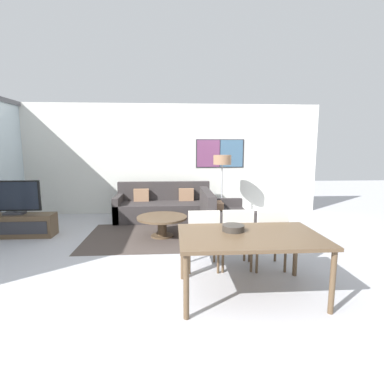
{
  "coord_description": "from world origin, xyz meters",
  "views": [
    {
      "loc": [
        0.2,
        -2.56,
        1.74
      ],
      "look_at": [
        0.54,
        2.58,
        0.95
      ],
      "focal_mm": 28.0,
      "sensor_mm": 36.0,
      "label": 1
    }
  ],
  "objects_px": {
    "coffee_table": "(162,221)",
    "floor_lamp": "(222,163)",
    "fruit_bowl": "(233,228)",
    "dining_table": "(250,240)",
    "sofa_side": "(222,221)",
    "dining_chair_right": "(269,236)",
    "sofa_main": "(164,208)",
    "television": "(13,198)",
    "dining_chair_centre": "(236,235)",
    "tv_console": "(16,225)",
    "dining_chair_left": "(203,236)"
  },
  "relations": [
    {
      "from": "coffee_table",
      "to": "floor_lamp",
      "type": "xyz_separation_m",
      "value": [
        1.39,
        1.37,
        1.04
      ]
    },
    {
      "from": "fruit_bowl",
      "to": "floor_lamp",
      "type": "distance_m",
      "value": 3.66
    },
    {
      "from": "dining_table",
      "to": "coffee_table",
      "type": "bearing_deg",
      "value": 114.81
    },
    {
      "from": "sofa_side",
      "to": "dining_chair_right",
      "type": "xyz_separation_m",
      "value": [
        0.38,
        -1.74,
        0.22
      ]
    },
    {
      "from": "floor_lamp",
      "to": "sofa_main",
      "type": "bearing_deg",
      "value": 177.73
    },
    {
      "from": "television",
      "to": "dining_chair_centre",
      "type": "relative_size",
      "value": 1.13
    },
    {
      "from": "tv_console",
      "to": "fruit_bowl",
      "type": "distance_m",
      "value": 4.5
    },
    {
      "from": "tv_console",
      "to": "dining_chair_centre",
      "type": "height_order",
      "value": "dining_chair_centre"
    },
    {
      "from": "sofa_side",
      "to": "fruit_bowl",
      "type": "relative_size",
      "value": 5.57
    },
    {
      "from": "dining_chair_centre",
      "to": "dining_chair_right",
      "type": "distance_m",
      "value": 0.47
    },
    {
      "from": "sofa_main",
      "to": "fruit_bowl",
      "type": "relative_size",
      "value": 8.4
    },
    {
      "from": "television",
      "to": "floor_lamp",
      "type": "bearing_deg",
      "value": 15.61
    },
    {
      "from": "sofa_main",
      "to": "dining_chair_centre",
      "type": "height_order",
      "value": "dining_chair_centre"
    },
    {
      "from": "dining_chair_right",
      "to": "coffee_table",
      "type": "bearing_deg",
      "value": 133.24
    },
    {
      "from": "television",
      "to": "fruit_bowl",
      "type": "relative_size",
      "value": 3.74
    },
    {
      "from": "coffee_table",
      "to": "dining_chair_left",
      "type": "height_order",
      "value": "dining_chair_left"
    },
    {
      "from": "dining_table",
      "to": "fruit_bowl",
      "type": "bearing_deg",
      "value": 136.6
    },
    {
      "from": "television",
      "to": "dining_chair_left",
      "type": "relative_size",
      "value": 1.13
    },
    {
      "from": "dining_chair_left",
      "to": "dining_chair_right",
      "type": "height_order",
      "value": "same"
    },
    {
      "from": "tv_console",
      "to": "fruit_bowl",
      "type": "height_order",
      "value": "fruit_bowl"
    },
    {
      "from": "dining_chair_centre",
      "to": "fruit_bowl",
      "type": "bearing_deg",
      "value": -105.37
    },
    {
      "from": "dining_chair_right",
      "to": "sofa_side",
      "type": "bearing_deg",
      "value": 102.2
    },
    {
      "from": "television",
      "to": "dining_chair_right",
      "type": "bearing_deg",
      "value": -22.9
    },
    {
      "from": "tv_console",
      "to": "television",
      "type": "relative_size",
      "value": 1.45
    },
    {
      "from": "floor_lamp",
      "to": "tv_console",
      "type": "bearing_deg",
      "value": -164.38
    },
    {
      "from": "dining_chair_right",
      "to": "fruit_bowl",
      "type": "height_order",
      "value": "dining_chair_right"
    },
    {
      "from": "sofa_side",
      "to": "coffee_table",
      "type": "distance_m",
      "value": 1.19
    },
    {
      "from": "sofa_main",
      "to": "coffee_table",
      "type": "bearing_deg",
      "value": -90.0
    },
    {
      "from": "television",
      "to": "sofa_side",
      "type": "xyz_separation_m",
      "value": [
        4.01,
        -0.11,
        -0.48
      ]
    },
    {
      "from": "coffee_table",
      "to": "dining_table",
      "type": "distance_m",
      "value": 2.63
    },
    {
      "from": "coffee_table",
      "to": "dining_chair_right",
      "type": "bearing_deg",
      "value": -46.76
    },
    {
      "from": "dining_chair_left",
      "to": "floor_lamp",
      "type": "xyz_separation_m",
      "value": [
        0.76,
        3.01,
        0.84
      ]
    },
    {
      "from": "coffee_table",
      "to": "fruit_bowl",
      "type": "distance_m",
      "value": 2.44
    },
    {
      "from": "tv_console",
      "to": "dining_chair_right",
      "type": "xyz_separation_m",
      "value": [
        4.39,
        -1.85,
        0.28
      ]
    },
    {
      "from": "dining_chair_right",
      "to": "sofa_main",
      "type": "bearing_deg",
      "value": 116.81
    },
    {
      "from": "television",
      "to": "dining_chair_left",
      "type": "distance_m",
      "value": 3.92
    },
    {
      "from": "dining_table",
      "to": "fruit_bowl",
      "type": "xyz_separation_m",
      "value": [
        -0.16,
        0.15,
        0.11
      ]
    },
    {
      "from": "television",
      "to": "fruit_bowl",
      "type": "bearing_deg",
      "value": -32.61
    },
    {
      "from": "tv_console",
      "to": "sofa_main",
      "type": "height_order",
      "value": "sofa_main"
    },
    {
      "from": "sofa_main",
      "to": "dining_chair_centre",
      "type": "relative_size",
      "value": 2.54
    },
    {
      "from": "dining_chair_left",
      "to": "dining_chair_right",
      "type": "relative_size",
      "value": 1.0
    },
    {
      "from": "tv_console",
      "to": "sofa_main",
      "type": "bearing_deg",
      "value": 23.56
    },
    {
      "from": "television",
      "to": "dining_chair_right",
      "type": "distance_m",
      "value": 4.77
    },
    {
      "from": "dining_table",
      "to": "dining_chair_left",
      "type": "bearing_deg",
      "value": 122.65
    },
    {
      "from": "television",
      "to": "sofa_side",
      "type": "relative_size",
      "value": 0.67
    },
    {
      "from": "sofa_main",
      "to": "sofa_side",
      "type": "height_order",
      "value": "same"
    },
    {
      "from": "sofa_side",
      "to": "dining_chair_left",
      "type": "height_order",
      "value": "dining_chair_left"
    },
    {
      "from": "sofa_main",
      "to": "dining_chair_right",
      "type": "relative_size",
      "value": 2.54
    },
    {
      "from": "sofa_side",
      "to": "dining_chair_left",
      "type": "bearing_deg",
      "value": 161.95
    },
    {
      "from": "fruit_bowl",
      "to": "dining_chair_centre",
      "type": "bearing_deg",
      "value": 74.63
    }
  ]
}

